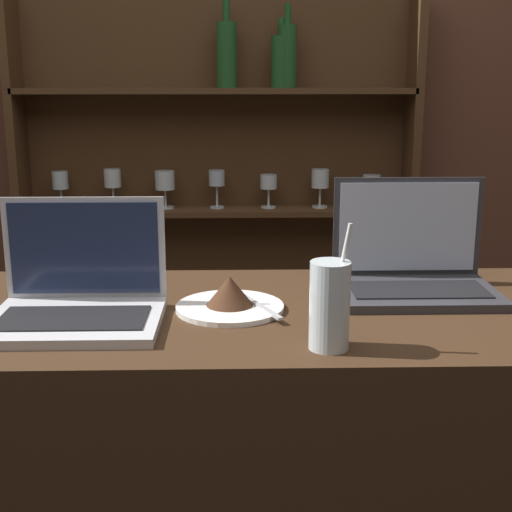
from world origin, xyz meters
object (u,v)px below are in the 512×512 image
(cake_plate, at_px, (230,299))
(water_glass, at_px, (330,305))
(laptop_far, at_px, (413,268))
(laptop_near, at_px, (78,296))

(cake_plate, distance_m, water_glass, 0.27)
(laptop_far, relative_size, cake_plate, 1.53)
(water_glass, bearing_deg, cake_plate, 128.91)
(laptop_near, height_order, water_glass, laptop_near)
(cake_plate, bearing_deg, water_glass, -51.09)
(laptop_far, bearing_deg, water_glass, -124.22)
(laptop_far, xyz_separation_m, cake_plate, (-0.39, -0.11, -0.03))
(laptop_near, relative_size, laptop_far, 0.97)
(laptop_near, height_order, cake_plate, laptop_near)
(laptop_near, distance_m, cake_plate, 0.29)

